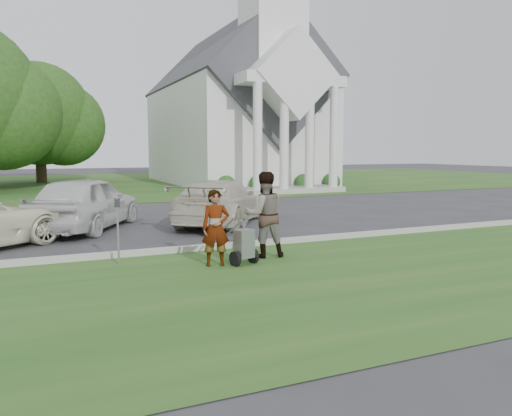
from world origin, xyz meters
TOP-DOWN VIEW (x-y plane):
  - ground at (0.00, 0.00)m, footprint 120.00×120.00m
  - grass_strip at (0.00, -3.00)m, footprint 80.00×7.00m
  - church_lawn at (0.00, 27.00)m, footprint 80.00×30.00m
  - curb at (0.00, 0.55)m, footprint 80.00×0.18m
  - church at (9.00, 23.11)m, footprint 9.19×19.00m
  - tree_back at (-4.01, 29.99)m, footprint 9.61×7.60m
  - striping_cart at (-0.42, -1.25)m, footprint 0.73×1.18m
  - person_left at (-1.00, -1.11)m, footprint 0.66×0.51m
  - person_right at (0.30, -0.71)m, footprint 1.03×0.86m
  - parking_meter_near at (-2.85, -0.18)m, footprint 0.10×0.09m
  - car_b at (-3.04, 5.08)m, footprint 4.10×5.24m
  - car_c at (1.13, 4.54)m, footprint 4.69×5.30m

SIDE VIEW (x-z plane):
  - ground at x=0.00m, z-range 0.00..0.00m
  - grass_strip at x=0.00m, z-range 0.00..0.01m
  - church_lawn at x=0.00m, z-range 0.00..0.01m
  - curb at x=0.00m, z-range 0.00..0.15m
  - striping_cart at x=-0.42m, z-range -0.07..0.96m
  - car_c at x=1.13m, z-range 0.00..1.47m
  - person_left at x=-1.00m, z-range 0.00..1.60m
  - car_b at x=-3.04m, z-range 0.00..1.67m
  - parking_meter_near at x=-2.85m, z-range 0.19..1.63m
  - person_right at x=0.30m, z-range 0.00..1.94m
  - tree_back at x=-4.01m, z-range 0.28..9.17m
  - church at x=9.00m, z-range -6.11..17.99m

